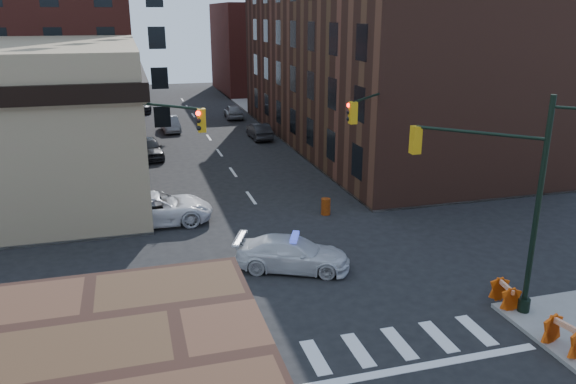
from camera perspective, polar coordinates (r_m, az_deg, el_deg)
ground at (r=25.11m, az=1.11°, el=-7.51°), size 140.00×140.00×0.00m
sidewalk_ne at (r=62.92m, az=12.68°, el=7.56°), size 34.00×54.50×0.15m
commercial_row_ne at (r=48.53m, az=8.34°, el=13.16°), size 14.00×34.00×14.00m
filler_nw at (r=84.29m, az=-22.94°, el=14.54°), size 20.00×18.00×16.00m
filler_ne at (r=82.49m, az=-1.33°, el=14.44°), size 16.00×16.00×12.00m
signal_pole_se at (r=21.46m, az=21.30°, el=-0.01°), size 5.40×5.27×8.00m
signal_pole_nw at (r=27.81m, az=-13.77°, el=3.98°), size 3.58×3.67×8.00m
signal_pole_ne at (r=30.49m, az=8.79°, el=5.46°), size 3.67×3.58×8.00m
tree_ne_near at (r=50.30m, az=0.71°, el=9.47°), size 3.00×3.00×4.85m
tree_ne_far at (r=57.94m, az=-1.58°, el=10.56°), size 3.00×3.00×4.85m
police_car at (r=24.53m, az=0.45°, el=-6.28°), size 5.39×3.86×1.45m
pickup at (r=30.51m, az=-13.36°, el=-1.64°), size 6.04×2.81×1.68m
parked_car_wnear at (r=44.66m, az=-13.97°, el=4.36°), size 2.34×4.80×1.58m
parked_car_wfar at (r=54.52m, az=-11.88°, el=6.77°), size 1.75×4.34×1.40m
parked_car_wdeep at (r=66.65m, az=-14.81°, el=8.61°), size 2.37×5.68×1.64m
parked_car_enear at (r=50.19m, az=-2.94°, el=6.21°), size 1.60×4.34×1.42m
parked_car_efar at (r=60.60m, az=-5.56°, el=8.18°), size 1.99×4.47×1.50m
pedestrian_a at (r=29.57m, az=-15.23°, el=-1.86°), size 0.82×0.69×1.92m
pedestrian_b at (r=31.47m, az=-24.14°, el=-1.67°), size 0.98×0.80×1.88m
pedestrian_c at (r=30.81m, az=-26.84°, el=-2.39°), size 1.22×0.75×1.93m
barrel_road at (r=31.21m, az=3.85°, el=-1.48°), size 0.68×0.68×0.92m
barrel_bank at (r=30.94m, az=-10.01°, el=-1.86°), size 0.55×0.55×0.96m
barricade_se_a at (r=23.01m, az=21.17°, el=-9.67°), size 0.72×1.22×0.87m
barricade_se_b at (r=20.93m, az=26.32°, el=-13.03°), size 0.91×1.42×0.99m
barricade_nw_a at (r=30.71m, az=-17.53°, el=-2.42°), size 1.13×0.62×0.82m
barricade_nw_b at (r=30.01m, az=-25.11°, el=-3.66°), size 1.34×0.80×0.95m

